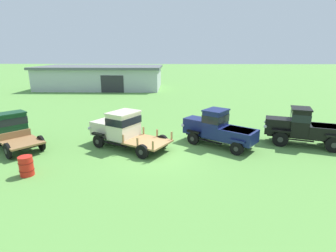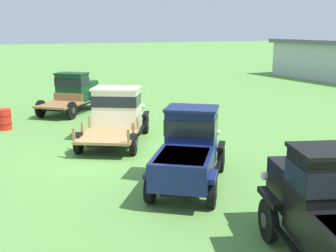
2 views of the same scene
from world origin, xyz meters
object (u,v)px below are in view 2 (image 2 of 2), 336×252
vintage_truck_foreground_near (75,91)px  vintage_truck_far_side (336,213)px  vintage_truck_second_in_line (118,112)px  vintage_truck_midrow_center (190,147)px  oil_drum_beside_row (4,119)px

vintage_truck_foreground_near → vintage_truck_far_side: 17.67m
vintage_truck_far_side → vintage_truck_second_in_line: bearing=-177.7°
vintage_truck_midrow_center → vintage_truck_far_side: 5.19m
vintage_truck_foreground_near → oil_drum_beside_row: bearing=-52.1°
vintage_truck_second_in_line → oil_drum_beside_row: (-3.63, -4.13, -0.65)m
vintage_truck_midrow_center → vintage_truck_far_side: size_ratio=0.95×
vintage_truck_foreground_near → vintage_truck_second_in_line: vintage_truck_second_in_line is taller
vintage_truck_foreground_near → vintage_truck_second_in_line: size_ratio=0.84×
vintage_truck_far_side → oil_drum_beside_row: 15.35m
vintage_truck_foreground_near → vintage_truck_midrow_center: vintage_truck_midrow_center is taller
vintage_truck_second_in_line → vintage_truck_midrow_center: (5.82, 0.23, -0.03)m
vintage_truck_second_in_line → vintage_truck_far_side: vintage_truck_far_side is taller
vintage_truck_second_in_line → oil_drum_beside_row: vintage_truck_second_in_line is taller
vintage_truck_foreground_near → vintage_truck_far_side: (17.65, 0.69, 0.05)m
vintage_truck_second_in_line → oil_drum_beside_row: size_ratio=5.74×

